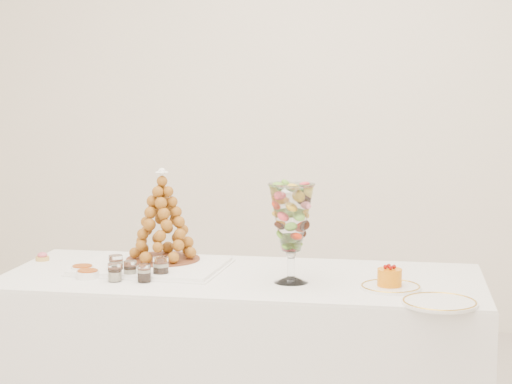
# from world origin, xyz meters

# --- Properties ---
(buffet_table) EXTENTS (1.83, 0.83, 0.68)m
(buffet_table) POSITION_xyz_m (0.01, 0.17, 0.34)
(buffet_table) COLOR white
(buffet_table) RESTS_ON ground
(lace_tray) EXTENTS (0.54, 0.41, 0.02)m
(lace_tray) POSITION_xyz_m (-0.36, 0.20, 0.69)
(lace_tray) COLOR white
(lace_tray) RESTS_ON buffet_table
(macaron_vase) EXTENTS (0.16, 0.16, 0.36)m
(macaron_vase) POSITION_xyz_m (0.21, 0.10, 0.91)
(macaron_vase) COLOR white
(macaron_vase) RESTS_ON buffet_table
(cake_plate) EXTENTS (0.21, 0.21, 0.01)m
(cake_plate) POSITION_xyz_m (0.57, 0.09, 0.68)
(cake_plate) COLOR white
(cake_plate) RESTS_ON buffet_table
(spare_plate) EXTENTS (0.25, 0.25, 0.01)m
(spare_plate) POSITION_xyz_m (0.74, -0.08, 0.68)
(spare_plate) COLOR white
(spare_plate) RESTS_ON buffet_table
(pink_tart) EXTENTS (0.05, 0.05, 0.03)m
(pink_tart) POSITION_xyz_m (-0.84, 0.24, 0.69)
(pink_tart) COLOR tan
(pink_tart) RESTS_ON buffet_table
(verrine_a) EXTENTS (0.06, 0.06, 0.07)m
(verrine_a) POSITION_xyz_m (-0.45, 0.08, 0.71)
(verrine_a) COLOR white
(verrine_a) RESTS_ON buffet_table
(verrine_b) EXTENTS (0.06, 0.06, 0.06)m
(verrine_b) POSITION_xyz_m (-0.37, 0.03, 0.71)
(verrine_b) COLOR white
(verrine_b) RESTS_ON buffet_table
(verrine_c) EXTENTS (0.06, 0.06, 0.08)m
(verrine_c) POSITION_xyz_m (-0.27, 0.06, 0.72)
(verrine_c) COLOR white
(verrine_c) RESTS_ON buffet_table
(verrine_d) EXTENTS (0.06, 0.06, 0.07)m
(verrine_d) POSITION_xyz_m (-0.41, -0.03, 0.71)
(verrine_d) COLOR white
(verrine_d) RESTS_ON buffet_table
(verrine_e) EXTENTS (0.06, 0.06, 0.07)m
(verrine_e) POSITION_xyz_m (-0.30, -0.02, 0.71)
(verrine_e) COLOR white
(verrine_e) RESTS_ON buffet_table
(ramekin_back) EXTENTS (0.08, 0.08, 0.03)m
(ramekin_back) POSITION_xyz_m (-0.58, 0.07, 0.69)
(ramekin_back) COLOR white
(ramekin_back) RESTS_ON buffet_table
(ramekin_front) EXTENTS (0.08, 0.08, 0.03)m
(ramekin_front) POSITION_xyz_m (-0.53, -0.01, 0.69)
(ramekin_front) COLOR white
(ramekin_front) RESTS_ON buffet_table
(croquembouche) EXTENTS (0.31, 0.31, 0.36)m
(croquembouche) POSITION_xyz_m (-0.34, 0.29, 0.87)
(croquembouche) COLOR brown
(croquembouche) RESTS_ON lace_tray
(mousse_cake) EXTENTS (0.09, 0.09, 0.08)m
(mousse_cake) POSITION_xyz_m (0.56, 0.09, 0.72)
(mousse_cake) COLOR orange
(mousse_cake) RESTS_ON cake_plate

